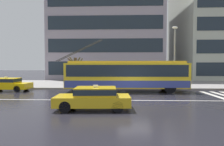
% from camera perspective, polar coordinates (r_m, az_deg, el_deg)
% --- Properties ---
extents(ground_plane, '(160.00, 160.00, 0.00)m').
position_cam_1_polar(ground_plane, '(15.08, 6.71, -7.28)').
color(ground_plane, black).
extents(sidewalk_slab, '(80.00, 10.00, 0.14)m').
position_cam_1_polar(sidewalk_slab, '(24.92, 4.85, -3.31)').
color(sidewalk_slab, gray).
rests_on(sidewalk_slab, ground_plane).
extents(crosswalk_stripe_edge_near, '(0.44, 4.40, 0.01)m').
position_cam_1_polar(crosswalk_stripe_edge_near, '(18.28, 27.79, -5.83)').
color(crosswalk_stripe_edge_near, beige).
rests_on(crosswalk_stripe_edge_near, ground_plane).
extents(crosswalk_stripe_inner_a, '(0.44, 4.40, 0.01)m').
position_cam_1_polar(crosswalk_stripe_inner_a, '(18.69, 30.29, -5.71)').
color(crosswalk_stripe_inner_a, beige).
rests_on(crosswalk_stripe_inner_a, ground_plane).
extents(lane_centre_line, '(72.00, 0.14, 0.01)m').
position_cam_1_polar(lane_centre_line, '(13.91, 7.12, -8.09)').
color(lane_centre_line, silver).
rests_on(lane_centre_line, ground_plane).
extents(trolleybus, '(12.29, 2.73, 4.99)m').
position_cam_1_polar(trolleybus, '(18.20, 4.31, -0.55)').
color(trolleybus, yellow).
rests_on(trolleybus, ground_plane).
extents(taxi_queued_behind_bus, '(4.32, 1.94, 1.39)m').
position_cam_1_polar(taxi_queued_behind_bus, '(21.36, -28.78, -2.83)').
color(taxi_queued_behind_bus, yellow).
rests_on(taxi_queued_behind_bus, ground_plane).
extents(taxi_oncoming_near, '(4.30, 1.96, 1.39)m').
position_cam_1_polar(taxi_oncoming_near, '(11.00, -5.44, -7.16)').
color(taxi_oncoming_near, gold).
rests_on(taxi_oncoming_near, ground_plane).
extents(bus_shelter, '(3.66, 1.71, 2.52)m').
position_cam_1_polar(bus_shelter, '(22.17, -0.51, 1.07)').
color(bus_shelter, gray).
rests_on(bus_shelter, sidewalk_slab).
extents(pedestrian_at_shelter, '(0.51, 0.51, 1.66)m').
position_cam_1_polar(pedestrian_at_shelter, '(20.51, -7.58, -1.58)').
color(pedestrian_at_shelter, black).
rests_on(pedestrian_at_shelter, sidewalk_slab).
extents(pedestrian_approaching_curb, '(1.32, 1.32, 1.91)m').
position_cam_1_polar(pedestrian_approaching_curb, '(22.93, -7.27, 0.20)').
color(pedestrian_approaching_curb, '#4C4B52').
rests_on(pedestrian_approaching_curb, sidewalk_slab).
extents(pedestrian_walking_past, '(0.48, 0.48, 1.62)m').
position_cam_1_polar(pedestrian_walking_past, '(21.94, 14.08, -1.45)').
color(pedestrian_walking_past, '#1E292C').
rests_on(pedestrian_walking_past, sidewalk_slab).
extents(pedestrian_waiting_by_pole, '(0.51, 0.51, 1.64)m').
position_cam_1_polar(pedestrian_waiting_by_pole, '(22.03, -0.10, -1.34)').
color(pedestrian_waiting_by_pole, navy).
rests_on(pedestrian_waiting_by_pole, sidewalk_slab).
extents(street_lamp, '(0.60, 0.32, 6.47)m').
position_cam_1_polar(street_lamp, '(21.46, 18.17, 6.13)').
color(street_lamp, gray).
rests_on(street_lamp, sidewalk_slab).
extents(street_tree_bare, '(1.82, 1.17, 3.41)m').
position_cam_1_polar(street_tree_bare, '(22.69, -10.87, 1.12)').
color(street_tree_bare, '#4F3E24').
rests_on(street_tree_bare, sidewalk_slab).
extents(office_tower_corner_left, '(19.99, 16.16, 22.56)m').
position_cam_1_polar(office_tower_corner_left, '(39.80, -1.29, 15.07)').
color(office_tower_corner_left, '#9A91A0').
rests_on(office_tower_corner_left, ground_plane).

